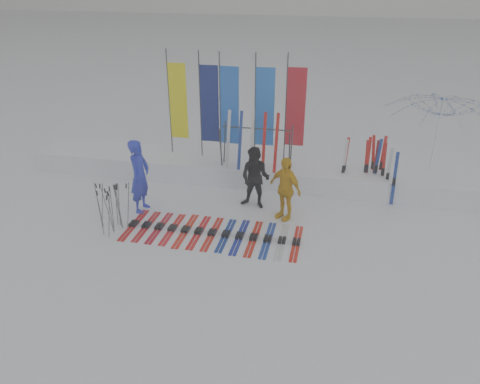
% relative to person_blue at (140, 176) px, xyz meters
% --- Properties ---
extents(ground, '(120.00, 120.00, 0.00)m').
position_rel_person_blue_xyz_m(ground, '(2.58, -2.00, -0.99)').
color(ground, white).
rests_on(ground, ground).
extents(snow_bank, '(14.00, 1.60, 0.60)m').
position_rel_person_blue_xyz_m(snow_bank, '(2.58, 2.60, -0.69)').
color(snow_bank, white).
rests_on(snow_bank, ground).
extents(person_blue, '(0.50, 0.74, 1.98)m').
position_rel_person_blue_xyz_m(person_blue, '(0.00, 0.00, 0.00)').
color(person_blue, '#1F2CB9').
rests_on(person_blue, ground).
extents(person_black, '(0.93, 0.78, 1.70)m').
position_rel_person_blue_xyz_m(person_black, '(2.93, 0.83, -0.14)').
color(person_black, black).
rests_on(person_black, ground).
extents(person_yellow, '(1.05, 0.90, 1.69)m').
position_rel_person_blue_xyz_m(person_yellow, '(3.78, 0.37, -0.15)').
color(person_yellow, '#E4AC0E').
rests_on(person_yellow, ground).
extents(tent_canopy, '(3.74, 3.78, 2.85)m').
position_rel_person_blue_xyz_m(tent_canopy, '(7.74, 3.13, 0.44)').
color(tent_canopy, white).
rests_on(tent_canopy, ground).
extents(ski_row, '(4.31, 1.70, 0.07)m').
position_rel_person_blue_xyz_m(ski_row, '(2.20, -0.85, -0.96)').
color(ski_row, '#B80F0E').
rests_on(ski_row, ground).
extents(pole_cluster, '(0.82, 0.72, 1.22)m').
position_rel_person_blue_xyz_m(pole_cluster, '(-0.29, -1.13, -0.40)').
color(pole_cluster, '#595B60').
rests_on(pole_cluster, ground).
extents(feather_flags, '(4.15, 0.28, 3.20)m').
position_rel_person_blue_xyz_m(feather_flags, '(1.89, 2.81, 1.25)').
color(feather_flags, '#383A3F').
rests_on(feather_flags, ground).
extents(ski_rack, '(2.04, 0.80, 1.23)m').
position_rel_person_blue_xyz_m(ski_rack, '(2.69, 2.20, 0.39)').
color(ski_rack, '#383A3F').
rests_on(ski_rack, ground).
extents(upright_skis, '(1.44, 1.04, 1.67)m').
position_rel_person_blue_xyz_m(upright_skis, '(6.00, 2.39, -0.18)').
color(upright_skis, red).
rests_on(upright_skis, ground).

